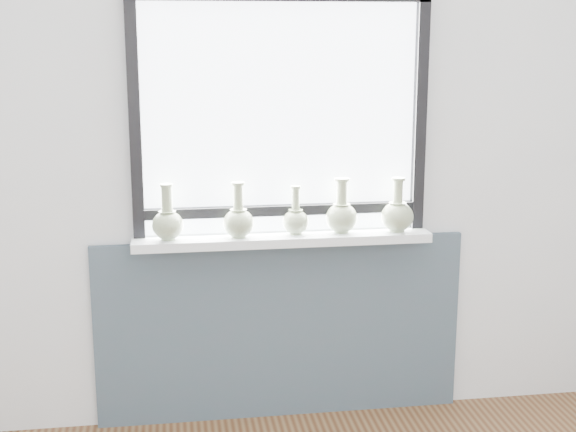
{
  "coord_description": "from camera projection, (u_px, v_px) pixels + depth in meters",
  "views": [
    {
      "loc": [
        -0.49,
        -1.69,
        1.77
      ],
      "look_at": [
        0.0,
        1.55,
        1.02
      ],
      "focal_mm": 50.0,
      "sensor_mm": 36.0,
      "label": 1
    }
  ],
  "objects": [
    {
      "name": "apron_panel",
      "position": [
        281.0,
        329.0,
        3.72
      ],
      "size": [
        1.7,
        0.03,
        0.86
      ],
      "primitive_type": "cube",
      "color": "#3E4B59",
      "rests_on": "ground"
    },
    {
      "name": "vase_e",
      "position": [
        397.0,
        214.0,
        3.59
      ],
      "size": [
        0.15,
        0.15,
        0.24
      ],
      "rotation": [
        0.0,
        0.0,
        -0.26
      ],
      "color": "#9BAB82",
      "rests_on": "windowsill"
    },
    {
      "name": "window",
      "position": [
        280.0,
        110.0,
        3.49
      ],
      "size": [
        1.3,
        0.06,
        1.05
      ],
      "color": "black",
      "rests_on": "windowsill"
    },
    {
      "name": "windowsill",
      "position": [
        283.0,
        239.0,
        3.55
      ],
      "size": [
        1.32,
        0.18,
        0.04
      ],
      "primitive_type": "cube",
      "color": "white",
      "rests_on": "apron_panel"
    },
    {
      "name": "vase_c",
      "position": [
        296.0,
        219.0,
        3.54
      ],
      "size": [
        0.12,
        0.12,
        0.22
      ],
      "rotation": [
        0.0,
        0.0,
        0.26
      ],
      "color": "#9BAB82",
      "rests_on": "windowsill"
    },
    {
      "name": "vase_d",
      "position": [
        342.0,
        215.0,
        3.57
      ],
      "size": [
        0.14,
        0.14,
        0.25
      ],
      "rotation": [
        0.0,
        0.0,
        0.09
      ],
      "color": "#9BAB82",
      "rests_on": "windowsill"
    },
    {
      "name": "vase_b",
      "position": [
        238.0,
        220.0,
        3.48
      ],
      "size": [
        0.14,
        0.14,
        0.24
      ],
      "rotation": [
        0.0,
        0.0,
        -0.32
      ],
      "color": "#9BAB82",
      "rests_on": "windowsill"
    },
    {
      "name": "vase_a",
      "position": [
        168.0,
        222.0,
        3.44
      ],
      "size": [
        0.14,
        0.14,
        0.24
      ],
      "rotation": [
        0.0,
        0.0,
        -0.06
      ],
      "color": "#9BAB82",
      "rests_on": "windowsill"
    },
    {
      "name": "back_wall",
      "position": [
        279.0,
        142.0,
        3.55
      ],
      "size": [
        3.6,
        0.02,
        2.6
      ],
      "primitive_type": "cube",
      "color": "silver",
      "rests_on": "ground"
    }
  ]
}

